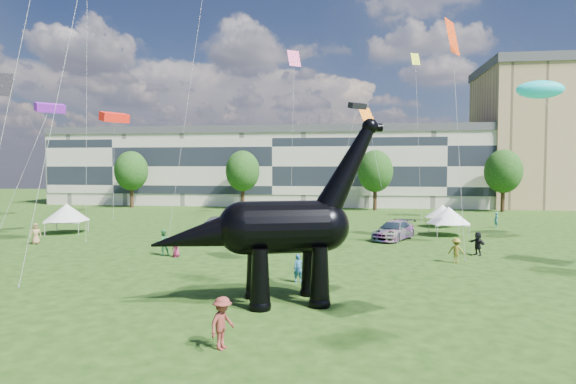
# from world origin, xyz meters

# --- Properties ---
(ground) EXTENTS (220.00, 220.00, 0.00)m
(ground) POSITION_xyz_m (0.00, 0.00, 0.00)
(ground) COLOR #16330C
(ground) RESTS_ON ground
(terrace_row) EXTENTS (78.00, 11.00, 12.00)m
(terrace_row) POSITION_xyz_m (-8.00, 62.00, 6.00)
(terrace_row) COLOR beige
(terrace_row) RESTS_ON ground
(apartment_block) EXTENTS (28.00, 18.00, 22.00)m
(apartment_block) POSITION_xyz_m (40.00, 65.00, 11.00)
(apartment_block) COLOR tan
(apartment_block) RESTS_ON ground
(tree_far_left) EXTENTS (5.20, 5.20, 9.44)m
(tree_far_left) POSITION_xyz_m (-30.00, 53.00, 6.29)
(tree_far_left) COLOR #382314
(tree_far_left) RESTS_ON ground
(tree_mid_left) EXTENTS (5.20, 5.20, 9.44)m
(tree_mid_left) POSITION_xyz_m (-12.00, 53.00, 6.29)
(tree_mid_left) COLOR #382314
(tree_mid_left) RESTS_ON ground
(tree_mid_right) EXTENTS (5.20, 5.20, 9.44)m
(tree_mid_right) POSITION_xyz_m (8.00, 53.00, 6.29)
(tree_mid_right) COLOR #382314
(tree_mid_right) RESTS_ON ground
(tree_far_right) EXTENTS (5.20, 5.20, 9.44)m
(tree_far_right) POSITION_xyz_m (26.00, 53.00, 6.29)
(tree_far_right) COLOR #382314
(tree_far_right) RESTS_ON ground
(dinosaur_sculpture) EXTENTS (11.04, 4.96, 9.10)m
(dinosaur_sculpture) POSITION_xyz_m (1.13, 3.20, 3.44)
(dinosaur_sculpture) COLOR black
(dinosaur_sculpture) RESTS_ON ground
(car_silver) EXTENTS (2.57, 5.05, 1.65)m
(car_silver) POSITION_xyz_m (-8.49, 26.23, 0.82)
(car_silver) COLOR #A5A6AA
(car_silver) RESTS_ON ground
(car_grey) EXTENTS (5.13, 3.73, 1.61)m
(car_grey) POSITION_xyz_m (-2.71, 22.18, 0.81)
(car_grey) COLOR slate
(car_grey) RESTS_ON ground
(car_white) EXTENTS (5.30, 3.29, 1.37)m
(car_white) POSITION_xyz_m (-0.11, 27.55, 0.68)
(car_white) COLOR silver
(car_white) RESTS_ON ground
(car_dark) EXTENTS (4.59, 6.04, 1.63)m
(car_dark) POSITION_xyz_m (8.33, 24.02, 0.82)
(car_dark) COLOR #595960
(car_dark) RESTS_ON ground
(gazebo_near) EXTENTS (4.24, 4.24, 2.69)m
(gazebo_near) POSITION_xyz_m (13.60, 27.34, 1.89)
(gazebo_near) COLOR white
(gazebo_near) RESTS_ON ground
(gazebo_far) EXTENTS (4.18, 4.18, 2.40)m
(gazebo_far) POSITION_xyz_m (14.19, 33.87, 1.69)
(gazebo_far) COLOR silver
(gazebo_far) RESTS_ON ground
(gazebo_left) EXTENTS (4.99, 4.99, 2.87)m
(gazebo_left) POSITION_xyz_m (-22.70, 24.01, 2.02)
(gazebo_left) COLOR silver
(gazebo_left) RESTS_ON ground
(visitors) EXTENTS (50.48, 37.81, 1.89)m
(visitors) POSITION_xyz_m (-2.99, 14.24, 0.88)
(visitors) COLOR #592F6B
(visitors) RESTS_ON ground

